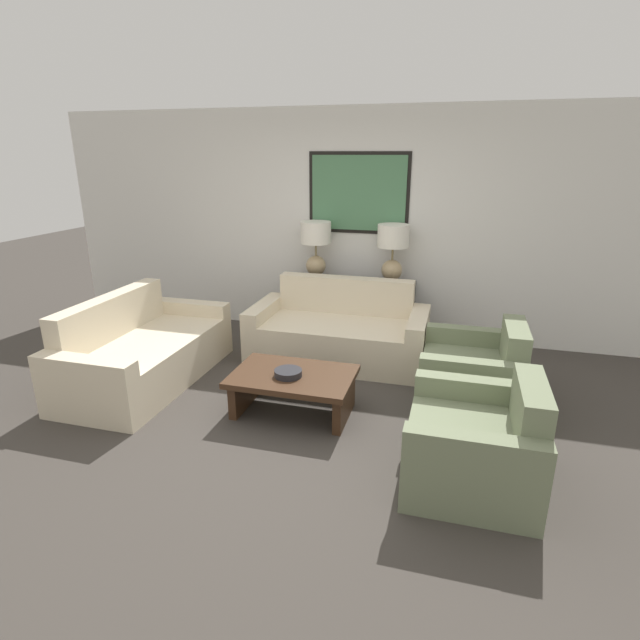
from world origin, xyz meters
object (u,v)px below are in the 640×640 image
Objects in this scene: console_table at (352,309)px; armchair_near_camera at (477,445)px; armchair_near_back_wall at (474,376)px; table_lamp_left at (316,243)px; coffee_table at (293,384)px; table_lamp_right at (393,247)px; couch_by_side at (143,353)px; couch_by_back_wall at (339,334)px; decorative_bowl at (288,373)px.

console_table is 1.53× the size of armchair_near_camera.
console_table is 1.97m from armchair_near_back_wall.
table_lamp_left is 2.46m from armchair_near_back_wall.
table_lamp_left is 2.17m from coffee_table.
coffee_table is at bearing -105.59° from table_lamp_right.
table_lamp_left is 1.00× the size of table_lamp_right.
armchair_near_camera is at bearing -69.51° from table_lamp_right.
console_table is at bearing 45.15° from couch_by_side.
table_lamp_left is 3.25m from armchair_near_camera.
table_lamp_right is at bearing 110.49° from armchair_near_camera.
couch_by_back_wall is 1.35m from decorative_bowl.
table_lamp_left reaches higher than couch_by_back_wall.
decorative_bowl is (0.34, -2.01, -0.74)m from table_lamp_left.
console_table is 2.89m from armchair_near_camera.
decorative_bowl is (-0.57, -2.01, -0.74)m from table_lamp_right.
table_lamp_left is 0.70× the size of armchair_near_camera.
coffee_table is (0.36, -1.96, -0.87)m from table_lamp_left.
console_table is at bearing 180.00° from table_lamp_right.
armchair_near_camera reaches higher than console_table.
couch_by_side is at bearing -173.71° from armchair_near_back_wall.
armchair_near_back_wall reaches higher than console_table.
coffee_table is (-0.55, -1.96, -0.87)m from table_lamp_right.
table_lamp_left is at bearing 180.00° from table_lamp_right.
coffee_table is at bearing -8.15° from couch_by_side.
couch_by_back_wall is 2.33m from armchair_near_camera.
table_lamp_right is at bearing 124.43° from armchair_near_back_wall.
decorative_bowl is 0.25× the size of armchair_near_back_wall.
table_lamp_left is (-0.45, 0.00, 0.77)m from console_table.
couch_by_side is 3.13m from armchair_near_back_wall.
console_table is 1.40× the size of coffee_table.
armchair_near_back_wall is 1.00× the size of armchair_near_camera.
couch_by_back_wall is at bearing 153.14° from armchair_near_back_wall.
decorative_bowl is (-0.12, -1.34, 0.11)m from couch_by_back_wall.
coffee_table is (-0.09, -1.28, -0.02)m from couch_by_back_wall.
table_lamp_left is at bearing 180.00° from console_table.
console_table is at bearing 87.27° from coffee_table.
table_lamp_left is at bearing 100.40° from coffee_table.
table_lamp_right is at bearing 74.21° from decorative_bowl.
decorative_bowl is (1.60, -0.29, 0.11)m from couch_by_side.
armchair_near_camera is at bearing -14.55° from couch_by_side.
decorative_bowl is at bearing -10.20° from couch_by_side.
armchair_near_camera is at bearing -61.08° from console_table.
couch_by_side is (-1.26, -1.72, -0.85)m from table_lamp_left.
table_lamp_left is 2.84× the size of decorative_bowl.
couch_by_back_wall reaches higher than decorative_bowl.
console_table is 0.78× the size of couch_by_side.
armchair_near_back_wall is (1.85, -1.38, -0.86)m from table_lamp_left.
table_lamp_left is at bearing 126.17° from armchair_near_camera.
couch_by_side reaches higher than decorative_bowl.
table_lamp_right reaches higher than coffee_table.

